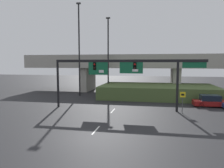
# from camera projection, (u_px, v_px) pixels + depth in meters

# --- Properties ---
(ground_plane) EXTENTS (160.00, 160.00, 0.00)m
(ground_plane) POSITION_uv_depth(u_px,v_px,m) (89.00, 138.00, 16.32)
(ground_plane) COLOR #262628
(lane_markings) EXTENTS (0.14, 25.31, 0.01)m
(lane_markings) POSITION_uv_depth(u_px,v_px,m) (118.00, 105.00, 29.45)
(lane_markings) COLOR silver
(lane_markings) RESTS_ON ground
(signal_gantry) EXTENTS (18.03, 0.44, 6.02)m
(signal_gantry) POSITION_uv_depth(u_px,v_px,m) (123.00, 69.00, 26.03)
(signal_gantry) COLOR black
(signal_gantry) RESTS_ON ground
(speed_limit_sign) EXTENTS (0.60, 0.11, 2.46)m
(speed_limit_sign) POSITION_uv_depth(u_px,v_px,m) (183.00, 99.00, 24.24)
(speed_limit_sign) COLOR #4C4C4C
(speed_limit_sign) RESTS_ON ground
(highway_light_pole_near) EXTENTS (0.70, 0.36, 13.54)m
(highway_light_pole_near) POSITION_uv_depth(u_px,v_px,m) (108.00, 54.00, 38.58)
(highway_light_pole_near) COLOR black
(highway_light_pole_near) RESTS_ON ground
(highway_light_pole_far) EXTENTS (0.70, 0.36, 15.59)m
(highway_light_pole_far) POSITION_uv_depth(u_px,v_px,m) (79.00, 48.00, 36.88)
(highway_light_pole_far) COLOR black
(highway_light_pole_far) RESTS_ON ground
(overpass_bridge) EXTENTS (40.83, 8.22, 7.17)m
(overpass_bridge) POSITION_uv_depth(u_px,v_px,m) (130.00, 66.00, 42.86)
(overpass_bridge) COLOR #A39E93
(overpass_bridge) RESTS_ON ground
(grass_embankment) EXTENTS (18.22, 9.70, 1.99)m
(grass_embankment) POSITION_uv_depth(u_px,v_px,m) (157.00, 91.00, 35.73)
(grass_embankment) COLOR #4C6033
(grass_embankment) RESTS_ON ground
(parked_sedan_near_right) EXTENTS (4.60, 1.98, 1.50)m
(parked_sedan_near_right) POSITION_uv_depth(u_px,v_px,m) (211.00, 101.00, 28.13)
(parked_sedan_near_right) COLOR maroon
(parked_sedan_near_right) RESTS_ON ground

